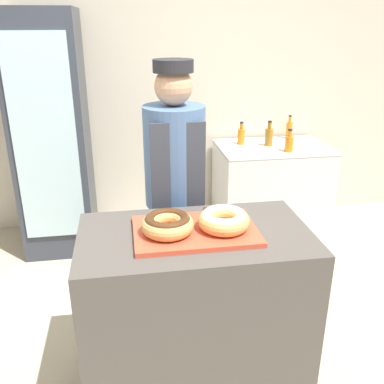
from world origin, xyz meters
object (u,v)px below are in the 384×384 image
object	(u,v)px
serving_tray	(195,231)
chest_freezer	(271,187)
donut_light_glaze	(224,219)
brownie_back_right	(212,212)
baker_person	(175,192)
beverage_fridge	(52,136)
bottle_orange	(289,130)
brownie_back_left	(169,215)
bottle_orange_b_b	(289,143)
donut_chocolate_glaze	(167,223)
bottle_orange_b	(241,136)
bottle_amber	(269,136)

from	to	relation	value
serving_tray	chest_freezer	bearing A→B (deg)	59.59
donut_light_glaze	brownie_back_right	bearing A→B (deg)	99.04
baker_person	beverage_fridge	distance (m)	1.45
baker_person	bottle_orange	distance (m)	1.90
brownie_back_left	serving_tray	bearing A→B (deg)	-51.84
bottle_orange	bottle_orange_b_b	distance (m)	0.46
beverage_fridge	chest_freezer	world-z (taller)	beverage_fridge
beverage_fridge	bottle_orange	distance (m)	2.18
donut_light_glaze	serving_tray	bearing A→B (deg)	172.06
donut_chocolate_glaze	baker_person	world-z (taller)	baker_person
bottle_orange_b	bottle_amber	bearing A→B (deg)	-21.55
beverage_fridge	bottle_orange_b	distance (m)	1.66
bottle_orange	bottle_orange_b_b	size ratio (longest dim) A/B	1.12
serving_tray	donut_chocolate_glaze	distance (m)	0.15
serving_tray	baker_person	world-z (taller)	baker_person
chest_freezer	bottle_orange	size ratio (longest dim) A/B	4.43
donut_light_glaze	baker_person	xyz separation A→B (m)	(-0.17, 0.60, -0.08)
beverage_fridge	bottle_orange	world-z (taller)	beverage_fridge
chest_freezer	bottle_amber	world-z (taller)	bottle_amber
donut_chocolate_glaze	brownie_back_right	world-z (taller)	donut_chocolate_glaze
baker_person	bottle_orange_b_b	size ratio (longest dim) A/B	8.33
serving_tray	donut_light_glaze	bearing A→B (deg)	-7.94
donut_light_glaze	bottle_orange_b_b	bearing A→B (deg)	58.80
serving_tray	brownie_back_right	distance (m)	0.19
donut_light_glaze	chest_freezer	size ratio (longest dim) A/B	0.26
brownie_back_left	bottle_orange_b	bearing A→B (deg)	63.38
beverage_fridge	bottle_amber	xyz separation A→B (m)	(1.88, 0.03, -0.09)
serving_tray	bottle_amber	size ratio (longest dim) A/B	2.65
brownie_back_right	beverage_fridge	distance (m)	1.89
donut_light_glaze	brownie_back_left	bearing A→B (deg)	147.07
brownie_back_right	bottle_orange_b	xyz separation A→B (m)	(0.63, 1.71, -0.04)
donut_light_glaze	bottle_amber	world-z (taller)	bottle_amber
chest_freezer	beverage_fridge	bearing A→B (deg)	-179.80
beverage_fridge	bottle_orange_b	bearing A→B (deg)	4.27
bottle_orange	beverage_fridge	bearing A→B (deg)	-173.41
bottle_amber	donut_light_glaze	bearing A→B (deg)	-115.22
baker_person	bottle_orange_b	bearing A→B (deg)	58.79
donut_light_glaze	baker_person	distance (m)	0.63
brownie_back_right	bottle_amber	world-z (taller)	bottle_amber
serving_tray	brownie_back_right	xyz separation A→B (m)	(0.11, 0.14, 0.03)
bottle_orange	baker_person	bearing A→B (deg)	-132.49
bottle_orange	bottle_orange_b	distance (m)	0.53
donut_chocolate_glaze	bottle_amber	bearing A→B (deg)	57.90
donut_light_glaze	chest_freezer	world-z (taller)	donut_light_glaze
serving_tray	brownie_back_right	bearing A→B (deg)	51.84
beverage_fridge	bottle_orange_b_b	world-z (taller)	beverage_fridge
serving_tray	baker_person	distance (m)	0.58
baker_person	bottle_amber	world-z (taller)	baker_person
serving_tray	bottle_orange_b	world-z (taller)	bottle_orange_b
baker_person	chest_freezer	bearing A→B (deg)	47.85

